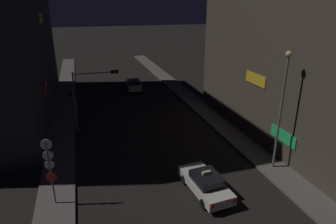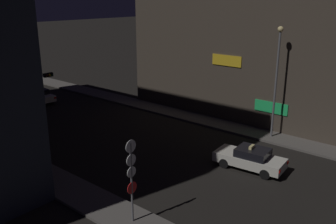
{
  "view_description": "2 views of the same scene",
  "coord_description": "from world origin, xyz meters",
  "px_view_note": "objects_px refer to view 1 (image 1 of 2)",
  "views": [
    {
      "loc": [
        -5.22,
        -4.63,
        11.47
      ],
      "look_at": [
        2.11,
        19.77,
        1.88
      ],
      "focal_mm": 31.37,
      "sensor_mm": 36.0,
      "label": 1
    },
    {
      "loc": [
        -18.31,
        -0.06,
        10.58
      ],
      "look_at": [
        0.31,
        15.55,
        2.97
      ],
      "focal_mm": 39.47,
      "sensor_mm": 36.0,
      "label": 2
    }
  ],
  "objects_px": {
    "far_car": "(134,85)",
    "sign_pole_left": "(50,167)",
    "taxi": "(205,183)",
    "street_lamp_near_block": "(282,100)",
    "traffic_light_left_kerb": "(74,104)",
    "traffic_light_overhead": "(93,82)"
  },
  "relations": [
    {
      "from": "traffic_light_left_kerb",
      "to": "street_lamp_near_block",
      "type": "xyz_separation_m",
      "value": [
        13.65,
        -10.73,
        2.47
      ]
    },
    {
      "from": "taxi",
      "to": "far_car",
      "type": "height_order",
      "value": "taxi"
    },
    {
      "from": "traffic_light_left_kerb",
      "to": "street_lamp_near_block",
      "type": "height_order",
      "value": "street_lamp_near_block"
    },
    {
      "from": "taxi",
      "to": "far_car",
      "type": "bearing_deg",
      "value": 90.18
    },
    {
      "from": "taxi",
      "to": "far_car",
      "type": "xyz_separation_m",
      "value": [
        -0.08,
        24.55,
        -0.0
      ]
    },
    {
      "from": "taxi",
      "to": "traffic_light_overhead",
      "type": "bearing_deg",
      "value": 108.89
    },
    {
      "from": "traffic_light_overhead",
      "to": "far_car",
      "type": "bearing_deg",
      "value": 53.66
    },
    {
      "from": "taxi",
      "to": "traffic_light_left_kerb",
      "type": "bearing_deg",
      "value": 122.66
    },
    {
      "from": "taxi",
      "to": "traffic_light_left_kerb",
      "type": "xyz_separation_m",
      "value": [
        -7.71,
        12.03,
        2.1
      ]
    },
    {
      "from": "far_car",
      "to": "sign_pole_left",
      "type": "xyz_separation_m",
      "value": [
        -9.0,
        -23.09,
        1.91
      ]
    },
    {
      "from": "traffic_light_overhead",
      "to": "street_lamp_near_block",
      "type": "height_order",
      "value": "street_lamp_near_block"
    },
    {
      "from": "sign_pole_left",
      "to": "traffic_light_left_kerb",
      "type": "bearing_deg",
      "value": 82.64
    },
    {
      "from": "far_car",
      "to": "street_lamp_near_block",
      "type": "bearing_deg",
      "value": -75.5
    },
    {
      "from": "traffic_light_left_kerb",
      "to": "traffic_light_overhead",
      "type": "bearing_deg",
      "value": 67.84
    },
    {
      "from": "sign_pole_left",
      "to": "street_lamp_near_block",
      "type": "relative_size",
      "value": 0.5
    },
    {
      "from": "traffic_light_overhead",
      "to": "traffic_light_left_kerb",
      "type": "distance_m",
      "value": 5.22
    },
    {
      "from": "traffic_light_left_kerb",
      "to": "street_lamp_near_block",
      "type": "distance_m",
      "value": 17.54
    },
    {
      "from": "taxi",
      "to": "sign_pole_left",
      "type": "distance_m",
      "value": 9.39
    },
    {
      "from": "far_car",
      "to": "street_lamp_near_block",
      "type": "distance_m",
      "value": 24.45
    },
    {
      "from": "taxi",
      "to": "street_lamp_near_block",
      "type": "xyz_separation_m",
      "value": [
        5.94,
        1.3,
        4.57
      ]
    },
    {
      "from": "taxi",
      "to": "street_lamp_near_block",
      "type": "relative_size",
      "value": 0.55
    },
    {
      "from": "taxi",
      "to": "street_lamp_near_block",
      "type": "height_order",
      "value": "street_lamp_near_block"
    }
  ]
}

